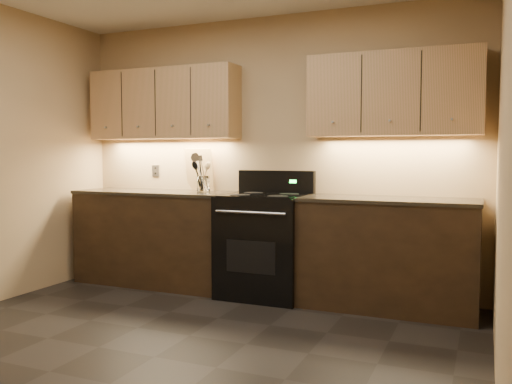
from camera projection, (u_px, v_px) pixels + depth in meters
floor at (154, 357)px, 3.46m from camera, size 4.00×4.00×0.00m
wall_back at (270, 154)px, 5.20m from camera, size 4.00×0.04×2.60m
wall_right at (505, 153)px, 2.59m from camera, size 0.04×4.00×2.60m
counter_left at (157, 237)px, 5.42m from camera, size 1.62×0.62×0.93m
counter_right at (388, 253)px, 4.52m from camera, size 1.46×0.62×0.93m
stove at (265, 244)px, 4.94m from camera, size 0.76×0.68×1.14m
upper_cab_left at (164, 104)px, 5.46m from camera, size 1.60×0.30×0.70m
upper_cab_right at (393, 94)px, 4.57m from camera, size 1.44×0.30×0.70m
outlet_plate at (156, 171)px, 5.72m from camera, size 0.08×0.01×0.12m
utensil_crock at (203, 185)px, 5.20m from camera, size 0.16×0.16×0.16m
cutting_board at (199, 169)px, 5.47m from camera, size 0.35×0.14×0.43m
wooden_spoon at (200, 176)px, 5.19m from camera, size 0.12×0.13×0.29m
black_spoon at (203, 175)px, 5.21m from camera, size 0.10×0.16×0.30m
black_turner at (203, 172)px, 5.17m from camera, size 0.17×0.15×0.38m
steel_spatula at (207, 172)px, 5.20m from camera, size 0.15×0.13×0.37m
steel_skimmer at (206, 172)px, 5.16m from camera, size 0.23×0.13×0.38m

